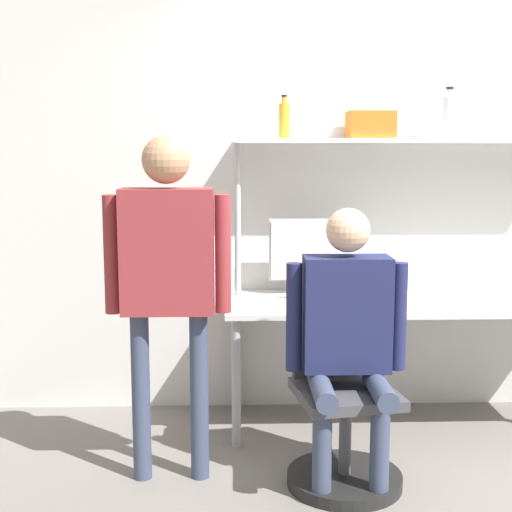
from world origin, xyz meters
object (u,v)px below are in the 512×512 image
at_px(monitor, 314,254).
at_px(cell_phone, 387,304).
at_px(storage_box, 370,125).
at_px(laptop, 337,291).
at_px(bottle_clear, 449,117).
at_px(person_seated, 348,325).
at_px(person_standing, 168,263).
at_px(office_chair, 343,425).
at_px(bottle_amber, 284,120).

bearing_deg(monitor, cell_phone, -39.55).
xyz_separation_m(monitor, storage_box, (0.32, 0.01, 0.76)).
xyz_separation_m(laptop, bottle_clear, (0.68, 0.27, 0.99)).
bearing_deg(laptop, storage_box, 50.72).
bearing_deg(person_seated, cell_phone, 63.33).
height_order(person_standing, bottle_clear, bottle_clear).
bearing_deg(storage_box, bottle_clear, 0.00).
bearing_deg(office_chair, bottle_clear, 51.26).
height_order(bottle_clear, storage_box, bottle_clear).
relative_size(bottle_amber, bottle_clear, 0.84).
xyz_separation_m(person_seated, storage_box, (0.27, 0.97, 0.96)).
relative_size(laptop, bottle_clear, 1.18).
bearing_deg(person_seated, storage_box, 74.39).
xyz_separation_m(bottle_clear, storage_box, (-0.46, 0.00, -0.05)).
height_order(monitor, office_chair, monitor).
xyz_separation_m(monitor, cell_phone, (0.38, -0.31, -0.25)).
bearing_deg(person_seated, monitor, 93.02).
distance_m(person_seated, storage_box, 1.39).
xyz_separation_m(bottle_amber, storage_box, (0.51, 0.00, -0.03)).
distance_m(laptop, bottle_amber, 1.04).
bearing_deg(person_standing, office_chair, -4.69).
bearing_deg(bottle_clear, monitor, -179.34).
xyz_separation_m(person_seated, bottle_clear, (0.73, 0.97, 1.01)).
bearing_deg(monitor, office_chair, -87.25).
xyz_separation_m(office_chair, person_seated, (0.01, -0.05, 0.51)).
bearing_deg(office_chair, laptop, 85.05).
height_order(person_standing, storage_box, storage_box).
distance_m(office_chair, storage_box, 1.76).
height_order(laptop, cell_phone, laptop).
bearing_deg(person_seated, bottle_amber, 103.70).
bearing_deg(bottle_amber, monitor, -2.77).
relative_size(monitor, office_chair, 0.58).
bearing_deg(person_seated, person_standing, 172.14).
height_order(office_chair, storage_box, storage_box).
bearing_deg(cell_phone, bottle_amber, 150.35).
bearing_deg(office_chair, person_seated, -81.94).
relative_size(person_standing, bottle_clear, 5.65).
xyz_separation_m(cell_phone, bottle_clear, (0.41, 0.32, 1.05)).
relative_size(laptop, office_chair, 0.38).
xyz_separation_m(person_standing, bottle_clear, (1.58, 0.85, 0.73)).
bearing_deg(bottle_amber, person_standing, -125.75).
relative_size(office_chair, bottle_clear, 3.14).
distance_m(bottle_amber, bottle_clear, 0.97).
xyz_separation_m(laptop, office_chair, (-0.06, -0.65, -0.53)).
xyz_separation_m(cell_phone, person_seated, (-0.33, -0.65, 0.04)).
height_order(laptop, person_seated, person_seated).
bearing_deg(laptop, cell_phone, -10.13).
bearing_deg(person_seated, bottle_clear, 52.94).
height_order(monitor, storage_box, storage_box).
distance_m(office_chair, bottle_amber, 1.78).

